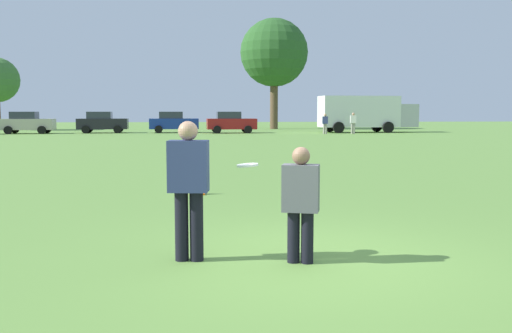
{
  "coord_description": "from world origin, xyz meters",
  "views": [
    {
      "loc": [
        -1.28,
        -6.59,
        1.82
      ],
      "look_at": [
        -0.55,
        1.0,
        1.07
      ],
      "focal_mm": 39.06,
      "sensor_mm": 36.0,
      "label": 1
    }
  ],
  "objects_px": {
    "frisbee": "(247,165)",
    "box_truck": "(365,112)",
    "parked_car_mid_left": "(27,123)",
    "traffic_cone": "(198,184)",
    "bystander_sideline_watcher": "(353,122)",
    "player_defender": "(301,199)",
    "parked_car_near_right": "(231,122)",
    "bystander_field_marshal": "(325,123)",
    "parked_car_center": "(102,122)",
    "parked_car_mid_right": "(173,122)",
    "player_thrower": "(189,183)"
  },
  "relations": [
    {
      "from": "traffic_cone",
      "to": "bystander_sideline_watcher",
      "type": "distance_m",
      "value": 34.81
    },
    {
      "from": "parked_car_center",
      "to": "bystander_sideline_watcher",
      "type": "distance_m",
      "value": 21.29
    },
    {
      "from": "parked_car_mid_left",
      "to": "traffic_cone",
      "type": "bearing_deg",
      "value": -67.97
    },
    {
      "from": "box_truck",
      "to": "parked_car_near_right",
      "type": "bearing_deg",
      "value": -178.46
    },
    {
      "from": "player_defender",
      "to": "box_truck",
      "type": "distance_m",
      "value": 43.5
    },
    {
      "from": "parked_car_mid_left",
      "to": "parked_car_mid_right",
      "type": "height_order",
      "value": "same"
    },
    {
      "from": "player_thrower",
      "to": "traffic_cone",
      "type": "height_order",
      "value": "player_thrower"
    },
    {
      "from": "frisbee",
      "to": "bystander_sideline_watcher",
      "type": "bearing_deg",
      "value": 72.81
    },
    {
      "from": "player_defender",
      "to": "parked_car_mid_left",
      "type": "distance_m",
      "value": 44.21
    },
    {
      "from": "player_defender",
      "to": "frisbee",
      "type": "relative_size",
      "value": 5.18
    },
    {
      "from": "parked_car_mid_right",
      "to": "box_truck",
      "type": "xyz_separation_m",
      "value": [
        16.8,
        -0.87,
        0.83
      ]
    },
    {
      "from": "traffic_cone",
      "to": "box_truck",
      "type": "relative_size",
      "value": 0.06
    },
    {
      "from": "parked_car_near_right",
      "to": "player_defender",
      "type": "bearing_deg",
      "value": -91.7
    },
    {
      "from": "player_defender",
      "to": "bystander_sideline_watcher",
      "type": "distance_m",
      "value": 39.84
    },
    {
      "from": "traffic_cone",
      "to": "parked_car_mid_left",
      "type": "height_order",
      "value": "parked_car_mid_left"
    },
    {
      "from": "parked_car_mid_right",
      "to": "box_truck",
      "type": "distance_m",
      "value": 16.85
    },
    {
      "from": "player_defender",
      "to": "frisbee",
      "type": "distance_m",
      "value": 0.8
    },
    {
      "from": "parked_car_mid_left",
      "to": "parked_car_near_right",
      "type": "distance_m",
      "value": 16.91
    },
    {
      "from": "traffic_cone",
      "to": "parked_car_mid_right",
      "type": "height_order",
      "value": "parked_car_mid_right"
    },
    {
      "from": "player_thrower",
      "to": "parked_car_mid_right",
      "type": "bearing_deg",
      "value": 93.24
    },
    {
      "from": "player_thrower",
      "to": "traffic_cone",
      "type": "xyz_separation_m",
      "value": [
        0.05,
        5.51,
        -0.73
      ]
    },
    {
      "from": "parked_car_mid_right",
      "to": "bystander_field_marshal",
      "type": "xyz_separation_m",
      "value": [
        12.55,
        -3.86,
        0.01
      ]
    },
    {
      "from": "bystander_sideline_watcher",
      "to": "traffic_cone",
      "type": "bearing_deg",
      "value": -110.87
    },
    {
      "from": "frisbee",
      "to": "parked_car_center",
      "type": "relative_size",
      "value": 0.06
    },
    {
      "from": "traffic_cone",
      "to": "parked_car_center",
      "type": "relative_size",
      "value": 0.11
    },
    {
      "from": "player_defender",
      "to": "traffic_cone",
      "type": "xyz_separation_m",
      "value": [
        -1.29,
        5.74,
        -0.55
      ]
    },
    {
      "from": "parked_car_mid_left",
      "to": "player_defender",
      "type": "bearing_deg",
      "value": -69.21
    },
    {
      "from": "player_defender",
      "to": "bystander_sideline_watcher",
      "type": "bearing_deg",
      "value": 73.8
    },
    {
      "from": "bystander_field_marshal",
      "to": "parked_car_near_right",
      "type": "bearing_deg",
      "value": 160.64
    },
    {
      "from": "parked_car_center",
      "to": "bystander_sideline_watcher",
      "type": "bearing_deg",
      "value": -11.18
    },
    {
      "from": "parked_car_near_right",
      "to": "bystander_sideline_watcher",
      "type": "distance_m",
      "value": 10.31
    },
    {
      "from": "frisbee",
      "to": "traffic_cone",
      "type": "xyz_separation_m",
      "value": [
        -0.68,
        5.39,
        -0.93
      ]
    },
    {
      "from": "parked_car_center",
      "to": "bystander_field_marshal",
      "type": "bearing_deg",
      "value": -11.83
    },
    {
      "from": "player_thrower",
      "to": "player_defender",
      "type": "height_order",
      "value": "player_thrower"
    },
    {
      "from": "parked_car_near_right",
      "to": "parked_car_mid_left",
      "type": "bearing_deg",
      "value": 179.41
    },
    {
      "from": "bystander_sideline_watcher",
      "to": "box_truck",
      "type": "bearing_deg",
      "value": 58.53
    },
    {
      "from": "box_truck",
      "to": "bystander_field_marshal",
      "type": "relative_size",
      "value": 5.22
    },
    {
      "from": "player_defender",
      "to": "box_truck",
      "type": "height_order",
      "value": "box_truck"
    },
    {
      "from": "parked_car_near_right",
      "to": "box_truck",
      "type": "height_order",
      "value": "box_truck"
    },
    {
      "from": "bystander_sideline_watcher",
      "to": "parked_car_mid_right",
      "type": "bearing_deg",
      "value": 164.56
    },
    {
      "from": "player_defender",
      "to": "bystander_field_marshal",
      "type": "height_order",
      "value": "bystander_field_marshal"
    },
    {
      "from": "parked_car_mid_left",
      "to": "parked_car_mid_right",
      "type": "bearing_deg",
      "value": 4.87
    },
    {
      "from": "parked_car_mid_left",
      "to": "parked_car_center",
      "type": "relative_size",
      "value": 1.0
    },
    {
      "from": "traffic_cone",
      "to": "parked_car_mid_left",
      "type": "distance_m",
      "value": 38.41
    },
    {
      "from": "parked_car_mid_right",
      "to": "box_truck",
      "type": "relative_size",
      "value": 0.5
    },
    {
      "from": "frisbee",
      "to": "box_truck",
      "type": "xyz_separation_m",
      "value": [
        13.69,
        41.13,
        0.59
      ]
    },
    {
      "from": "parked_car_near_right",
      "to": "box_truck",
      "type": "distance_m",
      "value": 11.89
    },
    {
      "from": "frisbee",
      "to": "parked_car_mid_right",
      "type": "height_order",
      "value": "parked_car_mid_right"
    },
    {
      "from": "parked_car_center",
      "to": "parked_car_near_right",
      "type": "relative_size",
      "value": 1.0
    },
    {
      "from": "box_truck",
      "to": "parked_car_mid_left",
      "type": "bearing_deg",
      "value": -179.71
    }
  ]
}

